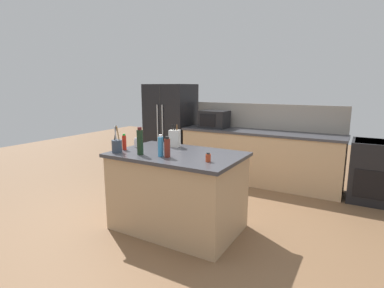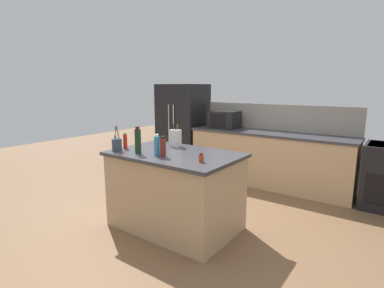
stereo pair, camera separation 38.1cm
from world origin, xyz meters
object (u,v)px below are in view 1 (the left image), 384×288
Objects in this scene: range_oven at (378,172)px; wine_bottle at (140,142)px; vinegar_bottle at (167,148)px; refrigerator at (171,127)px; microwave at (214,119)px; hot_sauce_bottle at (124,142)px; utensil_crock at (117,146)px; knife_block at (175,138)px; dish_soap_bottle at (161,146)px; salt_shaker at (136,143)px; spice_jar_paprika at (208,158)px.

range_oven is 3.54m from wine_bottle.
refrigerator is at bearing 123.28° from vinegar_bottle.
refrigerator is 2.84m from wine_bottle.
range_oven is 1.80× the size of microwave.
range_oven is 4.64× the size of hot_sauce_bottle.
knife_block is at bearing 56.94° from utensil_crock.
dish_soap_bottle is (-0.08, -0.01, 0.01)m from vinegar_bottle.
utensil_crock reaches higher than knife_block.
hot_sauce_bottle is at bearing -94.56° from salt_shaker.
knife_block is 1.26× the size of vinegar_bottle.
salt_shaker reaches higher than spice_jar_paprika.
range_oven is 3.73× the size of dish_soap_bottle.
dish_soap_bottle is (0.59, -0.27, 0.06)m from salt_shaker.
knife_block is at bearing -79.54° from microwave.
refrigerator is 18.47× the size of spice_jar_paprika.
refrigerator is 3.76m from range_oven.
range_oven is 3.27m from vinegar_bottle.
utensil_crock is 1.61× the size of hot_sauce_bottle.
utensil_crock is at bearing -78.97° from hot_sauce_bottle.
wine_bottle is 3.36× the size of spice_jar_paprika.
dish_soap_bottle is (-0.57, -0.05, 0.07)m from spice_jar_paprika.
range_oven is 2.78m from microwave.
wine_bottle is 2.64× the size of salt_shaker.
utensil_crock is (-2.77, -2.53, 0.56)m from range_oven.
refrigerator is at bearing 177.14° from microwave.
dish_soap_bottle is at bearing -82.56° from knife_block.
refrigerator is 2.93m from dish_soap_bottle.
refrigerator is 3.22m from spice_jar_paprika.
utensil_crock is at bearing -87.59° from salt_shaker.
utensil_crock is 1.30× the size of dish_soap_bottle.
utensil_crock is 0.37m from salt_shaker.
knife_block is at bearing 46.64° from hot_sauce_bottle.
range_oven is 3.99× the size of vinegar_bottle.
hot_sauce_bottle is at bearing 162.11° from wine_bottle.
spice_jar_paprika is (0.49, 0.04, -0.07)m from vinegar_bottle.
salt_shaker is 0.52× the size of vinegar_bottle.
utensil_crock is (-0.41, -0.63, -0.03)m from knife_block.
salt_shaker is at bearing -66.64° from refrigerator.
vinegar_bottle reaches higher than spice_jar_paprika.
spice_jar_paprika is at bearing -10.74° from salt_shaker.
salt_shaker is 0.72m from vinegar_bottle.
salt_shaker is 0.21m from hot_sauce_bottle.
hot_sauce_bottle is (-0.03, 0.16, 0.01)m from utensil_crock.
range_oven is at bearing 42.41° from utensil_crock.
utensil_crock is (0.97, -2.58, 0.14)m from refrigerator.
spice_jar_paprika is (1.16, -0.22, -0.01)m from salt_shaker.
utensil_crock reaches higher than salt_shaker.
spice_jar_paprika is (0.73, -0.48, -0.07)m from knife_block.
microwave is 2.37m from hot_sauce_bottle.
microwave reaches higher than vinegar_bottle.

